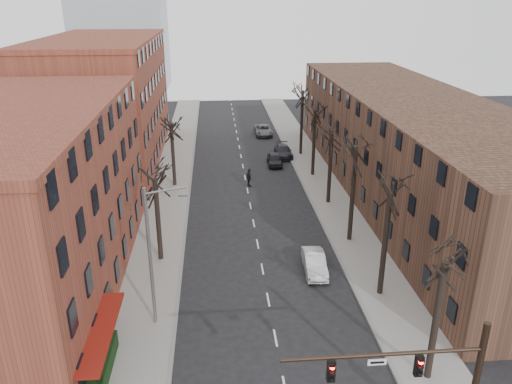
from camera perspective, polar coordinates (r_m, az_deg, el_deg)
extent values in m
cube|color=gray|center=(54.66, -9.59, 1.12)|extent=(4.00, 90.00, 0.15)
cube|color=gray|center=(55.58, 7.07, 1.62)|extent=(4.00, 90.00, 0.15)
cube|color=brown|center=(36.01, -25.30, -1.59)|extent=(12.00, 26.00, 12.00)
cube|color=brown|center=(62.58, -16.81, 9.71)|extent=(12.00, 28.00, 14.00)
cube|color=brown|center=(51.83, 17.16, 5.05)|extent=(12.00, 50.00, 10.00)
cube|color=maroon|center=(29.72, -16.64, -18.99)|extent=(1.20, 7.00, 0.15)
cube|color=black|center=(28.59, -17.38, -19.28)|extent=(0.80, 6.00, 1.00)
cylinder|color=black|center=(20.80, 14.31, -17.56)|extent=(8.00, 0.16, 0.16)
cube|color=black|center=(21.69, 18.10, -18.36)|extent=(0.32, 0.22, 0.95)
cube|color=black|center=(20.71, 8.58, -19.58)|extent=(0.32, 0.22, 0.95)
cube|color=silver|center=(20.96, 13.68, -18.37)|extent=(0.75, 0.04, 0.28)
cylinder|color=slate|center=(30.06, -11.99, -7.56)|extent=(0.20, 0.20, 9.00)
cylinder|color=slate|center=(28.12, -10.44, 0.16)|extent=(2.39, 0.12, 0.46)
cube|color=slate|center=(28.15, -8.38, -0.34)|extent=(0.50, 0.22, 0.14)
imported|color=silver|center=(36.99, 6.71, -8.06)|extent=(1.68, 4.31, 1.40)
imported|color=black|center=(59.46, 2.14, 3.75)|extent=(1.77, 4.16, 1.40)
imported|color=black|center=(62.71, 3.16, 4.68)|extent=(1.97, 4.83, 1.40)
imported|color=slate|center=(72.69, 0.83, 7.08)|extent=(2.39, 5.08, 1.40)
imported|color=black|center=(52.56, -0.79, 1.66)|extent=(0.78, 1.25, 1.98)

